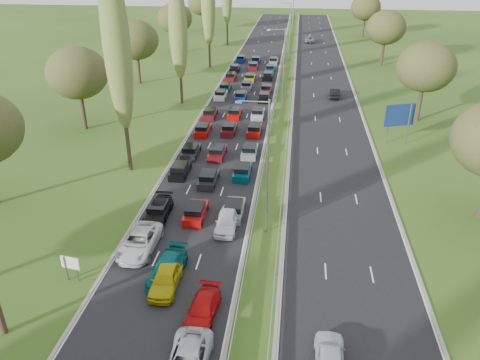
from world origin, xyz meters
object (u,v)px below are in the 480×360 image
(near_car_3, at_px, (158,210))
(direction_sign, at_px, (399,117))
(near_car_2, at_px, (139,242))
(info_sign, at_px, (71,265))

(near_car_3, distance_m, direction_sign, 32.86)
(near_car_3, bearing_deg, near_car_2, -92.03)
(direction_sign, bearing_deg, near_car_3, -139.59)
(near_car_3, bearing_deg, direction_sign, 39.24)
(near_car_2, distance_m, info_sign, 5.83)
(near_car_2, xyz_separation_m, info_sign, (-3.79, -4.39, 0.55))
(near_car_3, xyz_separation_m, info_sign, (-3.87, -9.68, 0.63))
(info_sign, bearing_deg, near_car_3, 68.20)
(near_car_2, relative_size, info_sign, 2.74)
(near_car_3, distance_m, info_sign, 10.44)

